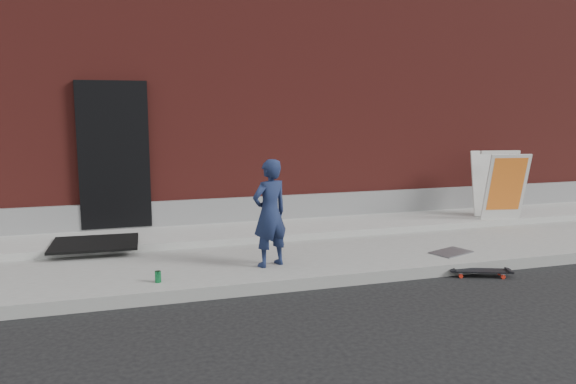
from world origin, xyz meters
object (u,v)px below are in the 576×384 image
object	(u,v)px
skateboard	(480,271)
soda_can	(158,277)
pizza_sign	(499,185)
child	(270,213)

from	to	relation	value
skateboard	soda_can	distance (m)	4.00
pizza_sign	skateboard	bearing A→B (deg)	-131.03
child	soda_can	distance (m)	1.56
child	skateboard	world-z (taller)	child
child	pizza_sign	xyz separation A→B (m)	(4.39, 1.34, -0.00)
pizza_sign	soda_can	xyz separation A→B (m)	(-5.79, -1.63, -0.61)
skateboard	soda_can	bearing A→B (deg)	173.29
child	skateboard	xyz separation A→B (m)	(2.56, -0.75, -0.76)
skateboard	soda_can	world-z (taller)	soda_can
skateboard	child	bearing A→B (deg)	163.67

